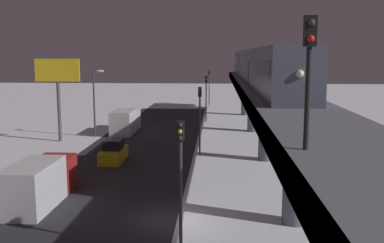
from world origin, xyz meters
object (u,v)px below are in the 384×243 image
object	(u,v)px
traffic_light_far	(206,92)
commercial_billboard	(58,78)
delivery_van	(126,121)
traffic_light_distant	(209,83)
subway_train	(256,64)
traffic_light_mid	(200,111)
traffic_light_near	(181,169)
box_truck	(40,182)
sedan_yellow	(114,152)
rail_signal	(309,59)

from	to	relation	value
traffic_light_far	commercial_billboard	world-z (taller)	commercial_billboard
delivery_van	traffic_light_distant	world-z (taller)	traffic_light_distant
subway_train	traffic_light_mid	bearing A→B (deg)	61.98
traffic_light_distant	commercial_billboard	world-z (taller)	commercial_billboard
delivery_van	traffic_light_near	bearing A→B (deg)	106.26
subway_train	box_truck	xyz separation A→B (m)	(15.49, 25.16, -6.88)
commercial_billboard	subway_train	bearing A→B (deg)	-166.03
sedan_yellow	traffic_light_distant	bearing A→B (deg)	-99.59
commercial_billboard	traffic_light_near	bearing A→B (deg)	120.06
traffic_light_far	commercial_billboard	distance (m)	21.63
traffic_light_mid	traffic_light_distant	bearing A→B (deg)	-90.00
subway_train	rail_signal	xyz separation A→B (m)	(1.64, 37.97, 0.95)
sedan_yellow	box_truck	world-z (taller)	box_truck
sedan_yellow	rail_signal	bearing A→B (deg)	116.30
traffic_light_mid	traffic_light_far	world-z (taller)	same
sedan_yellow	delivery_van	xyz separation A→B (m)	(2.00, -14.53, 0.55)
rail_signal	commercial_billboard	size ratio (longest dim) A/B	0.45
delivery_van	commercial_billboard	size ratio (longest dim) A/B	0.83
sedan_yellow	traffic_light_mid	world-z (taller)	traffic_light_mid
rail_signal	box_truck	bearing A→B (deg)	-42.79
delivery_van	traffic_light_far	world-z (taller)	traffic_light_far
rail_signal	traffic_light_distant	world-z (taller)	rail_signal
box_truck	traffic_light_far	bearing A→B (deg)	-105.30
subway_train	traffic_light_mid	world-z (taller)	subway_train
box_truck	traffic_light_distant	world-z (taller)	traffic_light_distant
traffic_light_distant	commercial_billboard	xyz separation A→B (m)	(15.46, 35.70, 2.63)
traffic_light_far	sedan_yellow	bearing A→B (deg)	72.35
sedan_yellow	traffic_light_near	size ratio (longest dim) A/B	0.64
traffic_light_near	traffic_light_mid	size ratio (longest dim) A/B	1.00
traffic_light_far	traffic_light_near	bearing A→B (deg)	90.00
traffic_light_near	box_truck	bearing A→B (deg)	-36.00
subway_train	sedan_yellow	world-z (taller)	subway_train
traffic_light_far	box_truck	bearing A→B (deg)	74.70
commercial_billboard	traffic_light_distant	bearing A→B (deg)	-113.42
sedan_yellow	delivery_van	world-z (taller)	delivery_van
sedan_yellow	traffic_light_mid	bearing A→B (deg)	-159.80
subway_train	traffic_light_distant	bearing A→B (deg)	-78.85
subway_train	traffic_light_near	bearing A→B (deg)	79.42
subway_train	traffic_light_far	xyz separation A→B (m)	(5.99, -9.56, -4.03)
subway_train	commercial_billboard	xyz separation A→B (m)	(21.45, 5.34, -1.40)
sedan_yellow	traffic_light_far	world-z (taller)	traffic_light_far
rail_signal	box_truck	xyz separation A→B (m)	(13.84, -12.81, -7.83)
delivery_van	subway_train	bearing A→B (deg)	178.08
sedan_yellow	subway_train	bearing A→B (deg)	-133.91
subway_train	traffic_light_far	distance (m)	11.98
traffic_light_mid	traffic_light_distant	world-z (taller)	same
subway_train	traffic_light_far	size ratio (longest dim) A/B	8.67
subway_train	commercial_billboard	size ratio (longest dim) A/B	6.23
box_truck	commercial_billboard	distance (m)	21.41
sedan_yellow	traffic_light_distant	distance (m)	45.14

